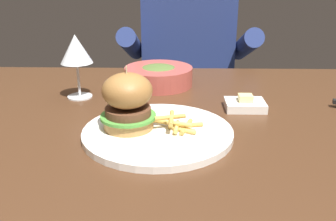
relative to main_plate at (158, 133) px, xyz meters
name	(u,v)px	position (x,y,z in m)	size (l,w,h in m)	color
dining_table	(165,144)	(0.01, 0.13, -0.09)	(1.49, 0.84, 0.74)	#472B19
main_plate	(158,133)	(0.00, 0.00, 0.00)	(0.31, 0.31, 0.01)	white
burger_sandwich	(128,101)	(-0.06, 0.01, 0.06)	(0.11, 0.11, 0.13)	#B78447
fries_pile	(178,124)	(0.04, 0.00, 0.02)	(0.11, 0.07, 0.03)	#E0B251
wine_glass	(76,51)	(-0.22, 0.24, 0.12)	(0.08, 0.08, 0.17)	silver
butter_dish	(245,104)	(0.20, 0.16, 0.00)	(0.09, 0.08, 0.04)	white
soup_bowl	(159,75)	(-0.02, 0.35, 0.02)	(0.20, 0.20, 0.06)	#B24C42
diner_person	(187,92)	(0.08, 0.83, -0.18)	(0.51, 0.36, 1.18)	#282833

